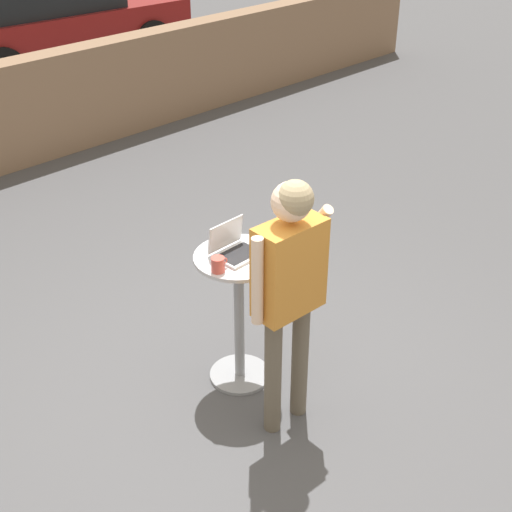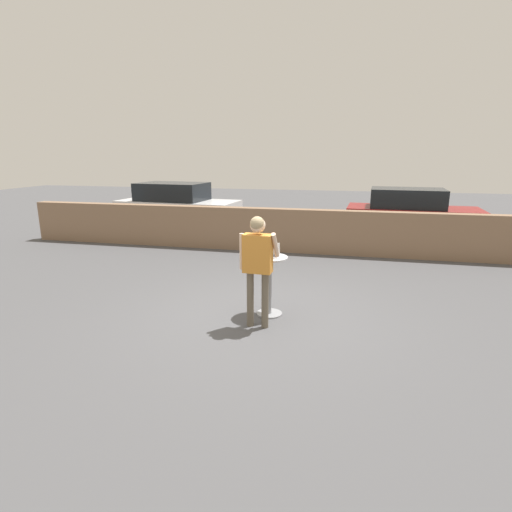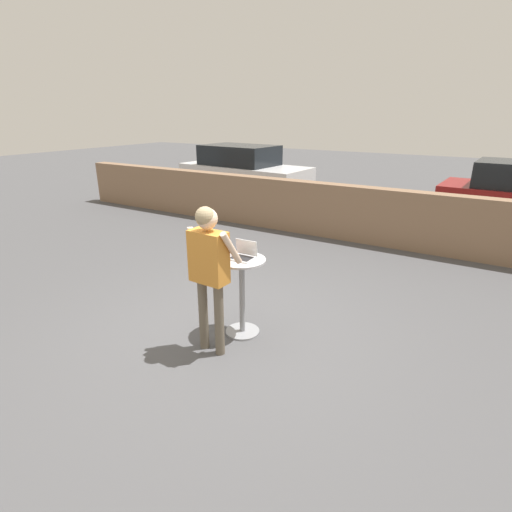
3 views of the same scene
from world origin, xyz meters
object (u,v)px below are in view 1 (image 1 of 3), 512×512
object	(u,v)px
standing_person	(289,276)
parked_car_further_down	(49,16)
cafe_table	(239,306)
laptop	(234,248)
coffee_mug	(218,264)

from	to	relation	value
standing_person	parked_car_further_down	size ratio (longest dim) A/B	0.40
cafe_table	parked_car_further_down	world-z (taller)	parked_car_further_down
cafe_table	laptop	size ratio (longest dim) A/B	3.40
cafe_table	standing_person	distance (m)	0.75
parked_car_further_down	laptop	bearing A→B (deg)	-112.56
coffee_mug	standing_person	distance (m)	0.50
cafe_table	coffee_mug	world-z (taller)	coffee_mug
cafe_table	coffee_mug	bearing A→B (deg)	-167.44
standing_person	parked_car_further_down	xyz separation A→B (m)	(3.38, 8.50, -0.34)
cafe_table	parked_car_further_down	size ratio (longest dim) A/B	0.23
standing_person	laptop	bearing A→B (deg)	81.31
cafe_table	laptop	world-z (taller)	laptop
laptop	coffee_mug	bearing A→B (deg)	-158.95
cafe_table	standing_person	size ratio (longest dim) A/B	0.58
coffee_mug	cafe_table	bearing A→B (deg)	12.56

